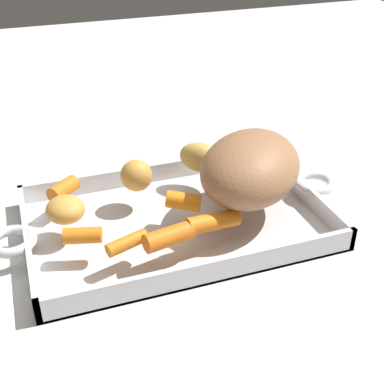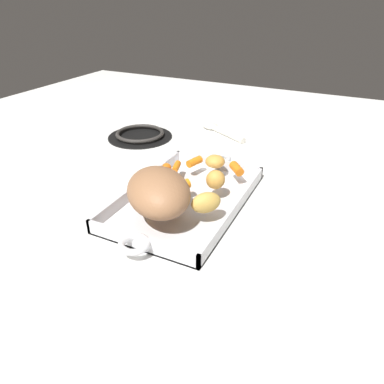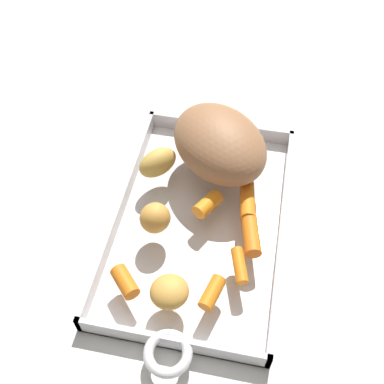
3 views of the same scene
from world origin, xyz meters
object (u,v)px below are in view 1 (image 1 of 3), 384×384
(roasting_dish, at_px, (176,221))
(potato_corner, at_px, (200,158))
(pork_roast, at_px, (250,168))
(baby_carrot_northeast, at_px, (63,189))
(baby_carrot_long, at_px, (83,236))
(baby_carrot_center_left, at_px, (184,201))
(baby_carrot_northwest, at_px, (169,237))
(potato_golden_large, at_px, (136,176))
(baby_carrot_center_right, at_px, (127,243))
(baby_carrot_short, at_px, (213,222))
(potato_near_roast, at_px, (65,210))

(roasting_dish, bearing_deg, potato_corner, 51.23)
(pork_roast, bearing_deg, baby_carrot_northeast, 160.32)
(baby_carrot_long, bearing_deg, baby_carrot_northeast, 93.68)
(baby_carrot_center_left, bearing_deg, baby_carrot_northwest, -121.03)
(baby_carrot_northeast, relative_size, potato_golden_large, 0.98)
(pork_roast, xyz_separation_m, baby_carrot_northwest, (-0.13, -0.06, -0.03))
(pork_roast, height_order, baby_carrot_long, pork_roast)
(baby_carrot_northwest, bearing_deg, baby_carrot_center_right, 169.02)
(baby_carrot_long, xyz_separation_m, baby_carrot_center_left, (0.13, 0.03, 0.00))
(baby_carrot_long, bearing_deg, potato_corner, 31.63)
(baby_carrot_short, bearing_deg, potato_golden_large, 117.76)
(baby_carrot_center_right, relative_size, baby_carrot_short, 0.72)
(baby_carrot_long, bearing_deg, baby_carrot_northwest, -22.08)
(pork_roast, relative_size, potato_corner, 2.62)
(baby_carrot_northeast, height_order, potato_corner, potato_corner)
(baby_carrot_center_right, bearing_deg, potato_corner, 45.43)
(baby_carrot_center_left, relative_size, potato_golden_large, 0.98)
(baby_carrot_northeast, height_order, baby_carrot_center_left, baby_carrot_center_left)
(potato_corner, xyz_separation_m, potato_near_roast, (-0.19, -0.06, -0.01))
(baby_carrot_short, height_order, potato_corner, potato_corner)
(roasting_dish, xyz_separation_m, potato_corner, (0.06, 0.07, 0.04))
(roasting_dish, height_order, pork_roast, pork_roast)
(baby_carrot_long, distance_m, baby_carrot_short, 0.15)
(baby_carrot_short, height_order, baby_carrot_center_left, same)
(roasting_dish, height_order, potato_near_roast, potato_near_roast)
(pork_roast, height_order, baby_carrot_center_left, pork_roast)
(potato_corner, bearing_deg, baby_carrot_center_right, -134.57)
(baby_carrot_long, height_order, potato_corner, potato_corner)
(pork_roast, bearing_deg, baby_carrot_center_right, -162.30)
(baby_carrot_northwest, bearing_deg, potato_golden_large, 91.87)
(baby_carrot_center_right, relative_size, baby_carrot_center_left, 1.14)
(pork_roast, relative_size, baby_carrot_center_left, 3.78)
(baby_carrot_long, xyz_separation_m, potato_corner, (0.18, 0.11, 0.01))
(baby_carrot_northwest, distance_m, potato_corner, 0.17)
(baby_carrot_center_right, bearing_deg, potato_golden_large, 70.82)
(roasting_dish, xyz_separation_m, baby_carrot_center_left, (0.01, -0.01, 0.03))
(baby_carrot_short, relative_size, potato_golden_large, 1.55)
(baby_carrot_northeast, relative_size, baby_carrot_center_left, 1.00)
(baby_carrot_northeast, bearing_deg, baby_carrot_long, -86.32)
(roasting_dish, bearing_deg, potato_golden_large, 124.17)
(baby_carrot_center_right, xyz_separation_m, baby_carrot_center_left, (0.08, 0.06, 0.00))
(baby_carrot_center_right, relative_size, potato_corner, 0.79)
(baby_carrot_long, height_order, baby_carrot_northeast, baby_carrot_northeast)
(baby_carrot_northeast, bearing_deg, potato_near_roast, -94.60)
(pork_roast, xyz_separation_m, baby_carrot_center_left, (-0.09, 0.00, -0.03))
(potato_corner, bearing_deg, baby_carrot_center_left, -122.23)
(baby_carrot_center_right, xyz_separation_m, baby_carrot_northeast, (-0.05, 0.14, 0.00))
(baby_carrot_short, bearing_deg, baby_carrot_center_right, -178.35)
(baby_carrot_short, relative_size, baby_carrot_center_left, 1.58)
(baby_carrot_long, xyz_separation_m, potato_near_roast, (-0.01, 0.05, 0.01))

